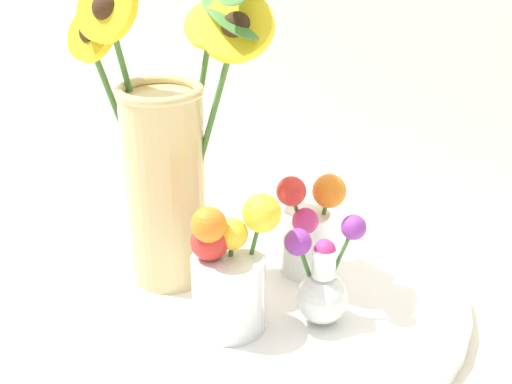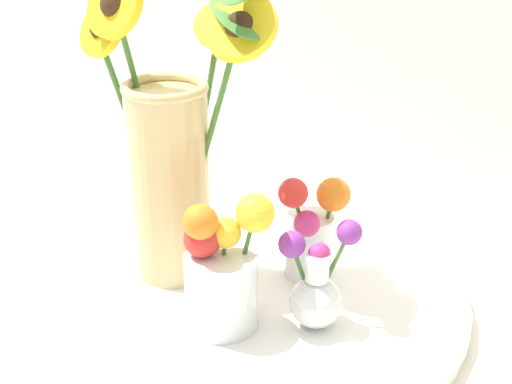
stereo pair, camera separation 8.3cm
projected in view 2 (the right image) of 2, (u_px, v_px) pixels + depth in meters
The scene contains 6 objects.
ground_plane at pixel (245, 319), 0.86m from camera, with size 6.00×6.00×0.00m, color silver.
serving_tray at pixel (256, 295), 0.89m from camera, with size 0.52×0.52×0.02m.
mason_jar_sunflowers at pixel (173, 155), 0.86m from camera, with size 0.25×0.18×0.38m.
vase_small_center at pixel (220, 271), 0.79m from camera, with size 0.09×0.09×0.16m.
vase_bulb_right at pixel (316, 286), 0.80m from camera, with size 0.08×0.07×0.13m.
vase_small_back at pixel (311, 230), 0.88m from camera, with size 0.08×0.08×0.14m.
Camera 2 is at (0.42, -0.57, 0.50)m, focal length 50.00 mm.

